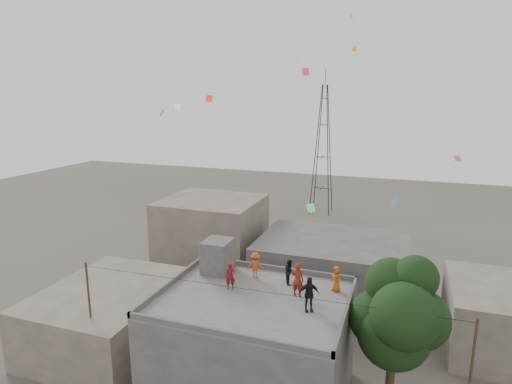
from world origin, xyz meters
The scene contains 17 objects.
main_building centered at (0.00, 0.00, 3.05)m, with size 10.00×8.00×6.10m.
parapet centered at (0.00, 0.00, 6.25)m, with size 10.00×8.00×0.30m.
stair_head_box centered at (-3.20, 2.60, 7.10)m, with size 1.60×1.80×2.00m, color #454341.
neighbor_west centered at (-11.00, 2.00, 2.00)m, with size 8.00×10.00×4.00m, color #5A5247.
neighbor_north centered at (2.00, 14.00, 2.50)m, with size 12.00×9.00×5.00m, color #454341.
neighbor_northwest centered at (-10.00, 16.00, 3.50)m, with size 9.00×8.00×7.00m, color #5A5247.
neighbor_east centered at (14.00, 10.00, 2.20)m, with size 7.00×8.00×4.40m, color #5A5247.
tree centered at (7.37, 0.60, 6.10)m, with size 4.90×4.60×9.10m.
utility_line centered at (0.50, -1.25, 3.83)m, with size 20.12×0.62×7.40m.
transmission_tower centered at (-4.00, 40.00, 9.07)m, with size 2.97×2.97×20.01m.
person_red_adult centered at (2.16, 1.06, 7.03)m, with size 0.68×0.44×1.85m, color maroon.
person_orange_child centered at (4.02, 2.32, 6.82)m, with size 0.70×0.46×1.43m, color #B65114.
person_dark_child centered at (1.36, 2.40, 6.82)m, with size 0.70×0.54×1.44m, color black.
person_dark_adult centered at (3.09, -0.35, 7.00)m, with size 1.06×0.44×1.80m, color black.
person_orange_adult centered at (-0.76, 2.54, 6.87)m, with size 0.99×0.57×1.53m, color #C84D16.
person_red_child centered at (-1.53, 0.63, 6.85)m, with size 0.55×0.36×1.51m, color maroon.
kites centered at (0.29, 8.03, 15.35)m, with size 19.34×17.64×12.91m.
Camera 1 is at (7.13, -19.62, 16.62)m, focal length 30.00 mm.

